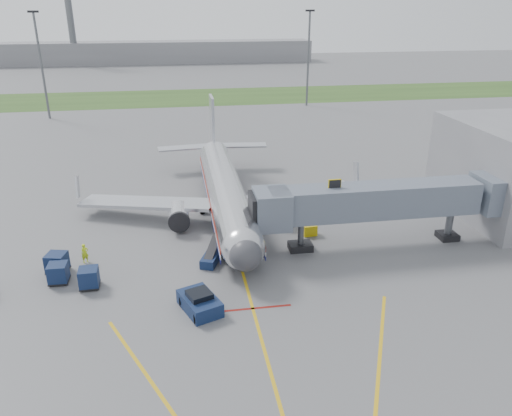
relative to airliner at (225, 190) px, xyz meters
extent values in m
plane|color=#565659|center=(0.00, -15.25, -2.65)|extent=(400.00, 400.00, 0.00)
cube|color=#2D4C1E|center=(0.00, 74.75, -2.64)|extent=(300.00, 25.00, 0.01)
cube|color=gold|center=(0.00, -17.25, -2.64)|extent=(0.25, 50.00, 0.01)
cube|color=maroon|center=(0.00, -19.25, -2.64)|extent=(6.00, 0.25, 0.01)
cube|color=gold|center=(6.00, -29.25, -2.64)|extent=(9.52, 20.04, 0.01)
cylinder|color=silver|center=(0.00, -0.25, 0.05)|extent=(3.80, 28.00, 3.80)
sphere|color=silver|center=(0.00, -14.25, 0.05)|extent=(3.80, 3.80, 3.80)
sphere|color=#38383D|center=(0.00, -15.55, 0.05)|extent=(2.74, 2.74, 2.74)
cube|color=black|center=(0.00, -14.65, 0.60)|extent=(2.20, 1.20, 0.55)
cone|color=silver|center=(0.00, 16.25, 0.05)|extent=(3.80, 5.00, 3.80)
cube|color=#B7BAC1|center=(0.00, 15.75, 4.05)|extent=(0.35, 4.20, 7.00)
cube|color=#B7BAC1|center=(-8.50, -0.25, -0.85)|extent=(15.10, 8.59, 1.13)
cube|color=#B7BAC1|center=(8.50, -0.25, -0.85)|extent=(15.10, 8.59, 1.13)
cylinder|color=silver|center=(-5.20, -3.25, -1.30)|extent=(2.10, 3.60, 2.10)
cylinder|color=silver|center=(5.20, -3.25, -1.30)|extent=(2.10, 3.60, 2.10)
cube|color=maroon|center=(1.92, -0.25, -0.30)|extent=(0.05, 28.00, 0.45)
cube|color=navy|center=(1.92, -0.25, -1.20)|extent=(0.05, 28.00, 0.35)
cylinder|color=black|center=(0.00, -13.25, -2.35)|extent=(0.28, 0.70, 0.70)
cylinder|color=black|center=(-2.60, 0.25, -2.20)|extent=(0.50, 1.00, 1.00)
cylinder|color=black|center=(2.60, 0.25, -2.20)|extent=(0.50, 1.00, 1.00)
cube|color=slate|center=(13.00, -10.25, 1.95)|extent=(20.00, 3.00, 3.00)
cube|color=slate|center=(3.20, -10.25, 1.75)|extent=(3.20, 3.60, 3.40)
cube|color=black|center=(2.00, -10.25, 1.75)|extent=(1.60, 3.00, 2.80)
cube|color=gold|center=(9.00, -10.25, 3.75)|extent=(1.20, 0.15, 1.00)
cylinder|color=#595B60|center=(6.00, -10.25, -1.10)|extent=(0.56, 0.56, 3.10)
cube|color=black|center=(6.00, -10.25, -2.30)|extent=(2.20, 1.60, 0.70)
cylinder|color=#595B60|center=(21.00, -10.25, -1.10)|extent=(0.70, 0.70, 3.10)
cube|color=black|center=(21.00, -10.25, -2.35)|extent=(1.80, 1.80, 0.60)
cube|color=slate|center=(25.00, -10.25, 1.95)|extent=(3.00, 4.00, 3.40)
cube|color=slate|center=(30.00, -5.25, 2.35)|extent=(10.00, 16.00, 10.00)
cylinder|color=#595B60|center=(-30.00, 54.75, 7.35)|extent=(0.44, 0.44, 20.00)
cube|color=black|center=(-30.00, 54.75, 17.55)|extent=(2.00, 0.40, 0.40)
cylinder|color=#595B60|center=(25.00, 59.75, 7.35)|extent=(0.44, 0.44, 20.00)
cube|color=black|center=(25.00, 59.75, 17.55)|extent=(2.00, 0.40, 0.40)
cube|color=slate|center=(-10.00, 154.75, 1.35)|extent=(120.00, 14.00, 8.00)
cylinder|color=#595B60|center=(-40.00, 149.75, 11.35)|extent=(2.40, 2.40, 28.00)
cube|color=#0D1D3B|center=(-4.00, -18.75, -2.07)|extent=(3.50, 4.33, 1.15)
cube|color=black|center=(-4.00, -18.75, -1.34)|extent=(2.16, 2.16, 0.52)
cylinder|color=black|center=(-4.38, -20.35, -2.23)|extent=(0.52, 0.86, 0.83)
cylinder|color=black|center=(-2.64, -19.67, -2.23)|extent=(0.52, 0.86, 0.83)
cylinder|color=black|center=(-5.37, -17.83, -2.23)|extent=(0.52, 0.86, 0.83)
cylinder|color=black|center=(-3.62, -17.15, -2.23)|extent=(0.52, 0.86, 0.83)
cube|color=#0D1D3B|center=(-15.38, -12.78, -1.71)|extent=(1.55, 1.55, 1.53)
cube|color=black|center=(-15.38, -12.78, -2.47)|extent=(1.60, 1.60, 0.12)
cylinder|color=black|center=(-15.98, -13.36, -2.51)|extent=(0.22, 0.28, 0.28)
cylinder|color=black|center=(-14.80, -13.38, -2.51)|extent=(0.22, 0.28, 0.28)
cylinder|color=black|center=(-15.96, -12.18, -2.51)|extent=(0.22, 0.28, 0.28)
cylinder|color=black|center=(-14.78, -12.20, -2.51)|extent=(0.22, 0.28, 0.28)
cube|color=#0D1D3B|center=(-12.74, -14.00, -1.71)|extent=(1.58, 1.58, 1.53)
cube|color=black|center=(-12.74, -14.00, -2.47)|extent=(1.63, 1.63, 0.12)
cylinder|color=black|center=(-13.31, -14.61, -2.51)|extent=(0.23, 0.28, 0.28)
cylinder|color=black|center=(-12.13, -14.57, -2.51)|extent=(0.23, 0.28, 0.28)
cylinder|color=black|center=(-13.35, -13.43, -2.51)|extent=(0.23, 0.28, 0.28)
cylinder|color=black|center=(-12.17, -13.39, -2.51)|extent=(0.23, 0.28, 0.28)
cube|color=#0D1D3B|center=(-15.81, -10.99, -1.66)|extent=(1.93, 1.93, 1.60)
cube|color=black|center=(-15.81, -10.99, -2.46)|extent=(1.99, 1.99, 0.12)
cylinder|color=black|center=(-16.56, -11.45, -2.50)|extent=(0.29, 0.33, 0.29)
cylinder|color=black|center=(-15.35, -11.74, -2.50)|extent=(0.29, 0.33, 0.29)
cylinder|color=black|center=(-16.28, -10.24, -2.50)|extent=(0.29, 0.33, 0.29)
cylinder|color=black|center=(-15.07, -10.53, -2.50)|extent=(0.29, 0.33, 0.29)
cube|color=#0D1D3B|center=(-2.50, -11.25, -2.24)|extent=(2.33, 3.45, 0.80)
cube|color=black|center=(-2.34, -10.83, -1.40)|extent=(2.06, 3.64, 1.26)
cylinder|color=black|center=(-3.34, -12.17, -2.40)|extent=(0.36, 0.54, 0.50)
cylinder|color=black|center=(-2.51, -12.49, -2.40)|extent=(0.36, 0.54, 0.50)
cylinder|color=black|center=(-2.50, -10.01, -2.40)|extent=(0.36, 0.54, 0.50)
cylinder|color=black|center=(-1.67, -10.33, -2.40)|extent=(0.36, 0.54, 0.50)
cube|color=gold|center=(7.70, -7.25, -2.10)|extent=(1.43, 1.02, 1.09)
cylinder|color=black|center=(7.25, -7.29, -2.51)|extent=(0.20, 0.29, 0.27)
cylinder|color=black|center=(8.15, -7.21, -2.51)|extent=(0.20, 0.29, 0.27)
imported|color=#B8D919|center=(-13.72, -9.50, -1.75)|extent=(0.78, 0.69, 1.79)
camera|label=1|loc=(-5.03, -51.25, 19.04)|focal=35.00mm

